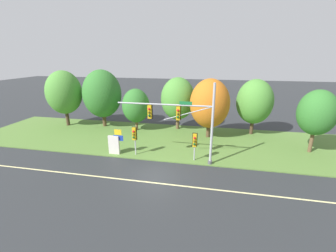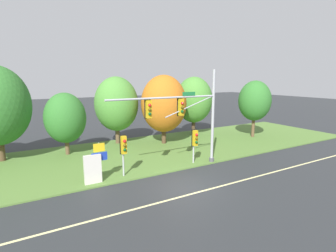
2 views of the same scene
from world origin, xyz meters
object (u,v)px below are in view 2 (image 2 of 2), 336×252
object	(u,v)px
tree_tall_centre	(164,104)
info_kiosk	(93,169)
tree_right_far	(194,100)
tree_furthest_back	(255,101)
tree_mid_verge	(116,104)
pedestrian_signal_further_along	(124,147)
route_sign_post	(99,156)
pedestrian_signal_near_kerb	(195,140)
tree_behind_signpost	(65,118)
traffic_signal_mast	(188,112)

from	to	relation	value
tree_tall_centre	info_kiosk	world-z (taller)	tree_tall_centre
tree_right_far	tree_furthest_back	size ratio (longest dim) A/B	1.07
tree_mid_verge	tree_tall_centre	distance (m)	4.81
tree_mid_verge	info_kiosk	xyz separation A→B (m)	(-4.92, -9.34, -3.14)
pedestrian_signal_further_along	tree_right_far	distance (m)	15.35
route_sign_post	tree_mid_verge	xyz separation A→B (m)	(4.44, 9.28, 2.36)
pedestrian_signal_near_kerb	route_sign_post	world-z (taller)	pedestrian_signal_near_kerb
tree_furthest_back	info_kiosk	xyz separation A→B (m)	(-19.50, -4.46, -3.20)
tree_furthest_back	pedestrian_signal_near_kerb	bearing A→B (deg)	-158.66
tree_behind_signpost	info_kiosk	world-z (taller)	tree_behind_signpost
tree_mid_verge	tree_right_far	size ratio (longest dim) A/B	1.00
tree_right_far	route_sign_post	bearing A→B (deg)	-146.96
route_sign_post	tree_right_far	xyz separation A→B (m)	(13.93, 9.06, 2.39)
traffic_signal_mast	route_sign_post	xyz separation A→B (m)	(-6.62, 0.37, -2.47)
info_kiosk	tree_furthest_back	bearing A→B (deg)	12.89
pedestrian_signal_near_kerb	tree_right_far	size ratio (longest dim) A/B	0.40
tree_tall_centre	info_kiosk	distance (m)	11.85
tree_mid_verge	tree_furthest_back	bearing A→B (deg)	-18.50
traffic_signal_mast	tree_tall_centre	size ratio (longest dim) A/B	1.26
tree_behind_signpost	tree_tall_centre	world-z (taller)	tree_tall_centre
info_kiosk	tree_tall_centre	bearing A→B (deg)	37.31
traffic_signal_mast	pedestrian_signal_further_along	distance (m)	5.38
pedestrian_signal_near_kerb	tree_tall_centre	xyz separation A→B (m)	(1.06, 6.95, 2.17)
tree_behind_signpost	pedestrian_signal_further_along	bearing A→B (deg)	-72.07
traffic_signal_mast	info_kiosk	world-z (taller)	traffic_signal_mast
tree_mid_verge	tree_furthest_back	xyz separation A→B (m)	(14.58, -4.88, 0.06)
pedestrian_signal_further_along	info_kiosk	xyz separation A→B (m)	(-2.17, -0.08, -1.16)
tree_right_far	tree_tall_centre	bearing A→B (deg)	-157.58
tree_behind_signpost	route_sign_post	bearing A→B (deg)	-84.10
route_sign_post	tree_furthest_back	xyz separation A→B (m)	(19.02, 4.40, 2.42)
pedestrian_signal_further_along	tree_behind_signpost	bearing A→B (deg)	107.93
pedestrian_signal_further_along	tree_mid_verge	bearing A→B (deg)	73.41
tree_behind_signpost	tree_right_far	world-z (taller)	tree_right_far
tree_tall_centre	tree_right_far	size ratio (longest dim) A/B	1.03
route_sign_post	pedestrian_signal_near_kerb	bearing A→B (deg)	-0.64
route_sign_post	tree_behind_signpost	distance (m)	7.86
traffic_signal_mast	tree_right_far	size ratio (longest dim) A/B	1.29
pedestrian_signal_near_kerb	info_kiosk	world-z (taller)	pedestrian_signal_near_kerb
traffic_signal_mast	info_kiosk	bearing A→B (deg)	177.51
pedestrian_signal_further_along	tree_furthest_back	world-z (taller)	tree_furthest_back
tree_mid_verge	info_kiosk	size ratio (longest dim) A/B	3.61
traffic_signal_mast	route_sign_post	distance (m)	7.08
tree_behind_signpost	info_kiosk	bearing A→B (deg)	-87.72
traffic_signal_mast	tree_tall_centre	world-z (taller)	traffic_signal_mast
traffic_signal_mast	tree_tall_centre	distance (m)	7.50
tree_tall_centre	tree_right_far	world-z (taller)	tree_tall_centre
traffic_signal_mast	tree_right_far	world-z (taller)	traffic_signal_mast
traffic_signal_mast	tree_furthest_back	distance (m)	13.28
pedestrian_signal_near_kerb	tree_right_far	world-z (taller)	tree_right_far
tree_right_far	pedestrian_signal_near_kerb	bearing A→B (deg)	-124.93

